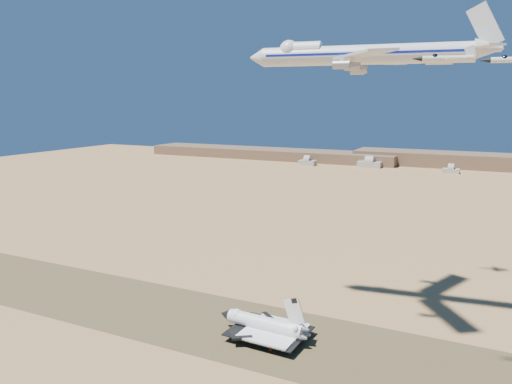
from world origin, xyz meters
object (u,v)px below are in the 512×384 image
at_px(crew_c, 271,350).
at_px(chase_jet_f, 485,51).
at_px(crew_a, 270,349).
at_px(carrier_747, 356,55).
at_px(crew_b, 280,346).
at_px(chase_jet_a, 446,58).
at_px(shuttle, 264,325).
at_px(chase_jet_e, 438,63).

bearing_deg(crew_c, chase_jet_f, -86.74).
bearing_deg(crew_c, crew_a, 7.68).
height_order(carrier_747, crew_b, carrier_747).
xyz_separation_m(crew_a, chase_jet_a, (52.05, -3.81, 96.31)).
xyz_separation_m(shuttle, crew_b, (8.79, -5.28, -3.86)).
height_order(shuttle, chase_jet_f, chase_jet_f).
xyz_separation_m(crew_b, chase_jet_e, (36.74, 87.98, 101.51)).
xyz_separation_m(crew_b, chase_jet_f, (54.77, 100.39, 107.07)).
bearing_deg(chase_jet_f, carrier_747, -127.50).
distance_m(shuttle, chase_jet_f, 154.08).
distance_m(crew_b, chase_jet_f, 156.66).
bearing_deg(chase_jet_e, crew_b, -124.44).
relative_size(carrier_747, chase_jet_e, 6.31).
bearing_deg(shuttle, chase_jet_e, 63.67).
relative_size(shuttle, crew_c, 23.21).
xyz_separation_m(crew_a, chase_jet_e, (39.35, 91.58, 101.47)).
bearing_deg(chase_jet_a, crew_a, 160.46).
distance_m(shuttle, carrier_747, 104.87).
distance_m(crew_c, chase_jet_e, 142.36).
bearing_deg(crew_c, chase_jet_a, -152.11).
xyz_separation_m(crew_a, chase_jet_f, (57.38, 103.98, 107.03)).
bearing_deg(carrier_747, chase_jet_a, -57.36).
bearing_deg(chase_jet_a, crew_c, 160.74).
height_order(shuttle, chase_jet_e, chase_jet_e).
relative_size(shuttle, chase_jet_a, 2.29).
height_order(chase_jet_a, chase_jet_f, chase_jet_f).
bearing_deg(chase_jet_f, shuttle, -129.05).
bearing_deg(chase_jet_a, chase_jet_e, 82.23).
height_order(crew_c, chase_jet_f, chase_jet_f).
bearing_deg(chase_jet_e, chase_jet_a, -94.20).
distance_m(carrier_747, crew_c, 110.30).
bearing_deg(chase_jet_a, carrier_747, 114.54).
height_order(shuttle, crew_a, shuttle).
xyz_separation_m(shuttle, carrier_747, (22.55, 30.00, 97.93)).
height_order(crew_b, chase_jet_a, chase_jet_a).
relative_size(crew_c, chase_jet_e, 0.11).
relative_size(crew_a, chase_jet_a, 0.12).
bearing_deg(carrier_747, crew_a, -120.10).
height_order(crew_b, crew_c, crew_b).
distance_m(crew_a, chase_jet_a, 109.54).
relative_size(crew_b, chase_jet_e, 0.13).
xyz_separation_m(crew_c, chase_jet_a, (51.37, -3.50, 96.47)).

